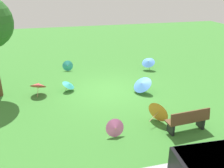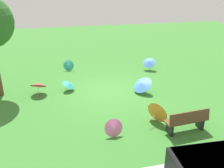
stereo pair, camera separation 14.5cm
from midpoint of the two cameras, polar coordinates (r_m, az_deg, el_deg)
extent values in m
plane|color=#387A2D|center=(12.29, -0.54, -1.57)|extent=(40.00, 40.00, 0.00)
cube|color=brown|center=(9.30, 17.48, -8.16)|extent=(1.63, 0.56, 0.05)
cube|color=brown|center=(9.06, 18.35, -7.53)|extent=(1.60, 0.22, 0.45)
cube|color=black|center=(9.10, 13.93, -10.14)|extent=(0.11, 0.41, 0.45)
cube|color=black|center=(9.77, 20.46, -8.55)|extent=(0.11, 0.41, 0.45)
cylinder|color=tan|center=(15.45, 9.19, 4.29)|extent=(0.22, 0.25, 0.48)
cone|color=#4C8CE5|center=(15.19, 9.04, 5.15)|extent=(1.10, 1.10, 0.55)
sphere|color=tan|center=(15.14, 9.00, 5.34)|extent=(0.06, 0.06, 0.05)
cylinder|color=tan|center=(15.48, -9.91, 4.31)|extent=(0.07, 0.33, 0.13)
cone|color=teal|center=(15.25, -9.97, 4.33)|extent=(0.68, 0.42, 0.65)
sphere|color=tan|center=(15.18, -9.99, 4.33)|extent=(0.04, 0.05, 0.05)
cylinder|color=tan|center=(12.44, -10.24, -0.85)|extent=(0.19, 0.09, 0.31)
cone|color=teal|center=(12.32, -9.79, -0.02)|extent=(0.81, 0.83, 0.42)
sphere|color=tan|center=(12.30, -9.68, 0.19)|extent=(0.06, 0.05, 0.05)
cylinder|color=tan|center=(9.41, 10.10, -7.68)|extent=(0.50, 0.35, 0.17)
cone|color=orange|center=(9.64, 11.32, -6.38)|extent=(0.78, 0.92, 0.88)
sphere|color=tan|center=(9.69, 11.56, -6.13)|extent=(0.06, 0.05, 0.04)
cylinder|color=tan|center=(8.89, 0.52, -10.03)|extent=(0.03, 0.37, 0.15)
cone|color=pink|center=(8.66, 0.94, -10.41)|extent=(0.67, 0.33, 0.66)
sphere|color=tan|center=(8.60, 1.03, -10.49)|extent=(0.04, 0.05, 0.05)
cylinder|color=tan|center=(12.19, 8.07, -0.95)|extent=(0.31, 0.15, 0.41)
cone|color=#4C8CE5|center=(11.96, 7.44, -0.05)|extent=(1.15, 1.21, 0.70)
sphere|color=tan|center=(11.91, 7.30, 0.16)|extent=(0.06, 0.05, 0.05)
cylinder|color=tan|center=(12.18, -16.74, -1.67)|extent=(0.10, 0.30, 0.45)
cone|color=#D8383F|center=(12.22, -16.65, -0.11)|extent=(0.93, 0.90, 0.54)
sphere|color=tan|center=(12.24, -16.63, 0.25)|extent=(0.05, 0.06, 0.05)
camera|label=1|loc=(0.07, -89.64, 0.15)|focal=38.70mm
camera|label=2|loc=(0.07, 90.36, -0.15)|focal=38.70mm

